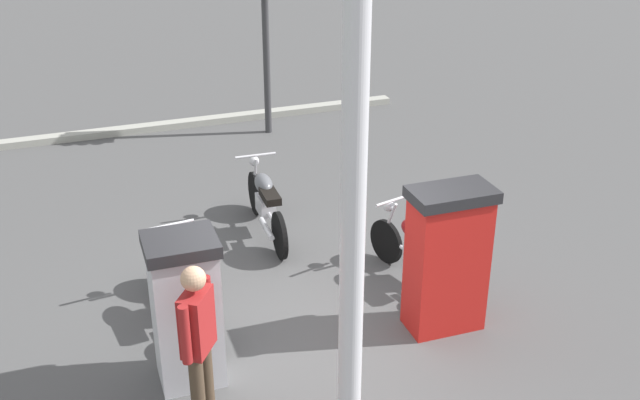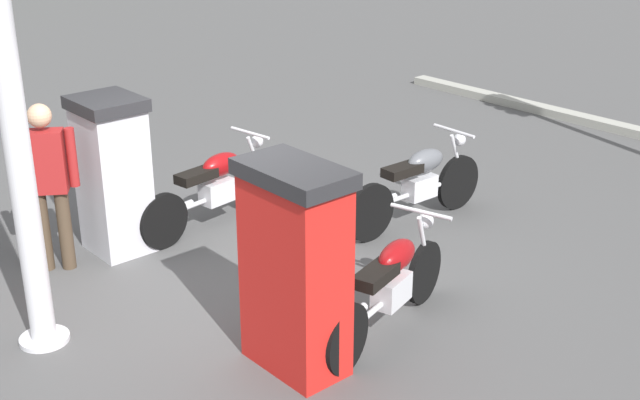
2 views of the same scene
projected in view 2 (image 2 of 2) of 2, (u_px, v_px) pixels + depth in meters
The scene contains 9 objects.
ground_plane at pixel (232, 285), 7.73m from camera, with size 120.00×120.00×0.00m, color #4C4C4C.
fuel_pump_near at pixel (295, 268), 6.22m from camera, with size 0.56×0.87×1.64m.
fuel_pump_far at pixel (113, 174), 8.16m from camera, with size 0.63×0.67×1.56m.
motorcycle_near_pump at pixel (391, 283), 6.81m from camera, with size 1.81×0.70×0.92m.
motorcycle_far_pump at pixel (216, 186), 8.81m from camera, with size 1.92×0.56×0.93m.
motorcycle_extra at pixel (418, 182), 8.88m from camera, with size 1.94×0.56×0.95m.
attendant_person at pixel (47, 177), 7.71m from camera, with size 0.52×0.39×1.62m.
canopy_support_pole at pixel (10, 100), 6.08m from camera, with size 0.40×0.40×4.19m.
road_edge_kerb at pixel (629, 130), 11.91m from camera, with size 0.38×7.89×0.12m.
Camera 2 is at (-3.92, -5.69, 3.65)m, focal length 47.33 mm.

